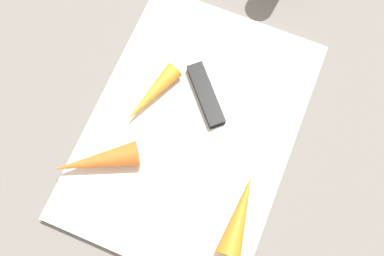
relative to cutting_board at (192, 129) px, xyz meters
The scene contains 6 objects.
ground_plane 0.01m from the cutting_board, ahead, with size 1.40×1.40×0.00m, color slate.
cutting_board is the anchor object (origin of this frame).
knife 0.04m from the cutting_board, 164.37° to the left, with size 0.16×0.15×0.01m.
carrot_longest 0.13m from the cutting_board, 45.89° to the right, with size 0.03×0.03×0.11m, color orange.
carrot_shortest 0.07m from the cutting_board, 104.97° to the right, with size 0.02×0.02×0.10m, color orange.
carrot_medium 0.13m from the cutting_board, 49.42° to the left, with size 0.03×0.03×0.10m, color orange.
Camera 1 is at (0.15, 0.06, 0.55)m, focal length 40.03 mm.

